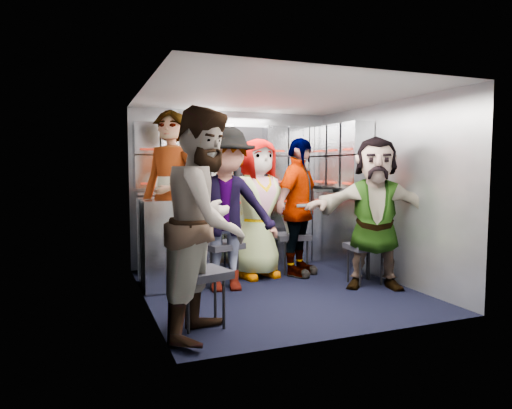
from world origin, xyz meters
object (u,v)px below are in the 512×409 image
object	(u,v)px
attendant_arc_b	(225,209)
attendant_arc_c	(258,208)
attendant_arc_a	(207,222)
jump_seat_mid_left	(221,248)
attendant_standing	(171,200)
jump_seat_near_left	(202,277)
attendant_arc_d	(298,207)
jump_seat_near_right	(365,249)
jump_seat_center	(252,242)
jump_seat_mid_right	(292,238)
attendant_arc_e	(375,213)

from	to	relation	value
attendant_arc_b	attendant_arc_c	distance (m)	0.69
attendant_arc_b	attendant_arc_c	world-z (taller)	attendant_arc_b
attendant_arc_a	jump_seat_mid_left	bearing A→B (deg)	12.78
attendant_arc_c	attendant_standing	bearing A→B (deg)	177.65
attendant_arc_b	jump_seat_near_left	bearing A→B (deg)	-108.57
jump_seat_near_left	attendant_arc_b	xyz separation A→B (m)	(0.53, 1.03, 0.46)
attendant_arc_a	attendant_arc_d	size ratio (longest dim) A/B	1.07
jump_seat_near_right	attendant_arc_c	xyz separation A→B (m)	(-1.03, 0.75, 0.43)
attendant_standing	attendant_arc_b	distance (m)	0.62
jump_seat_center	attendant_arc_b	distance (m)	0.95
jump_seat_near_left	attendant_arc_d	xyz separation A→B (m)	(1.57, 1.35, 0.42)
jump_seat_near_right	jump_seat_mid_right	bearing A→B (deg)	122.52
attendant_arc_d	jump_seat_near_right	bearing A→B (deg)	-89.14
attendant_standing	attendant_arc_b	bearing A→B (deg)	14.27
jump_seat_near_right	attendant_arc_d	bearing A→B (deg)	129.13
jump_seat_center	attendant_arc_e	world-z (taller)	attendant_arc_e
jump_seat_mid_right	attendant_standing	xyz separation A→B (m)	(-1.57, -0.19, 0.55)
attendant_arc_c	jump_seat_center	bearing A→B (deg)	81.41
jump_seat_mid_left	attendant_arc_e	size ratio (longest dim) A/B	0.31
jump_seat_center	attendant_arc_d	distance (m)	0.73
jump_seat_near_left	attendant_arc_a	distance (m)	0.51
attendant_arc_a	jump_seat_mid_right	bearing A→B (deg)	-8.90
jump_seat_near_left	attendant_arc_a	size ratio (longest dim) A/B	0.27
attendant_arc_d	attendant_arc_e	xyz separation A→B (m)	(0.53, -0.83, -0.01)
attendant_standing	attendant_arc_e	xyz separation A→B (m)	(2.10, -0.82, -0.14)
jump_seat_near_left	jump_seat_center	size ratio (longest dim) A/B	1.07
jump_seat_near_left	attendant_arc_e	size ratio (longest dim) A/B	0.29
jump_seat_mid_left	jump_seat_near_right	distance (m)	1.65
jump_seat_mid_left	attendant_standing	world-z (taller)	attendant_standing
jump_seat_near_left	attendant_arc_d	bearing A→B (deg)	40.74
jump_seat_center	jump_seat_near_right	xyz separation A→B (m)	(1.03, -0.93, 0.01)
attendant_arc_c	jump_seat_near_right	bearing A→B (deg)	-44.76
jump_seat_mid_right	attendant_arc_d	distance (m)	0.45
jump_seat_near_right	jump_seat_mid_left	bearing A→B (deg)	162.14
jump_seat_mid_right	attendant_arc_e	size ratio (longest dim) A/B	0.29
jump_seat_mid_left	attendant_arc_d	xyz separation A→B (m)	(1.04, 0.14, 0.42)
jump_seat_mid_left	jump_seat_mid_right	world-z (taller)	jump_seat_mid_right
jump_seat_mid_left	jump_seat_center	distance (m)	0.69
attendant_arc_b	jump_seat_mid_right	bearing A→B (deg)	34.51
jump_seat_mid_right	attendant_arc_b	world-z (taller)	attendant_arc_b
jump_seat_near_left	jump_seat_mid_left	xyz separation A→B (m)	(0.53, 1.21, 0.01)
jump_seat_mid_left	attendant_standing	distance (m)	0.77
attendant_arc_d	attendant_arc_b	bearing A→B (deg)	159.05
attendant_standing	attendant_arc_d	xyz separation A→B (m)	(1.57, 0.01, -0.13)
jump_seat_mid_left	jump_seat_near_right	size ratio (longest dim) A/B	1.12
attendant_arc_e	jump_seat_center	bearing A→B (deg)	160.39
jump_seat_near_left	jump_seat_mid_right	size ratio (longest dim) A/B	1.00
attendant_arc_c	attendant_arc_e	bearing A→B (deg)	-50.75
attendant_arc_a	attendant_arc_d	distance (m)	2.19
jump_seat_mid_left	jump_seat_center	world-z (taller)	jump_seat_mid_left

